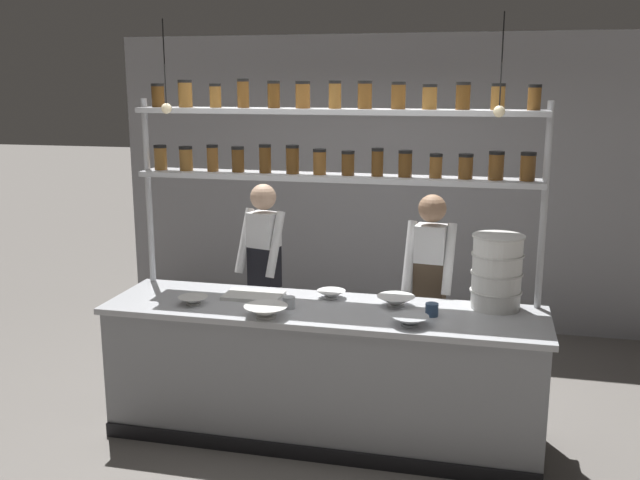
% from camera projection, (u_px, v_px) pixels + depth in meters
% --- Properties ---
extents(ground_plane, '(40.00, 40.00, 0.00)m').
position_uv_depth(ground_plane, '(323.00, 434.00, 4.94)').
color(ground_plane, slate).
extents(back_wall, '(5.34, 0.12, 2.83)m').
position_uv_depth(back_wall, '(381.00, 182.00, 7.04)').
color(back_wall, '#939399').
rests_on(back_wall, ground_plane).
extents(prep_counter, '(2.94, 0.76, 0.92)m').
position_uv_depth(prep_counter, '(323.00, 372.00, 4.84)').
color(prep_counter, gray).
rests_on(prep_counter, ground_plane).
extents(spice_shelf_unit, '(2.82, 0.28, 2.41)m').
position_uv_depth(spice_shelf_unit, '(334.00, 150.00, 4.83)').
color(spice_shelf_unit, '#B7BABF').
rests_on(spice_shelf_unit, ground_plane).
extents(chef_left, '(0.41, 0.34, 1.61)m').
position_uv_depth(chef_left, '(264.00, 270.00, 5.68)').
color(chef_left, black).
rests_on(chef_left, ground_plane).
extents(chef_center, '(0.38, 0.30, 1.60)m').
position_uv_depth(chef_center, '(429.00, 287.00, 5.24)').
color(chef_center, black).
rests_on(chef_center, ground_plane).
extents(container_stack, '(0.34, 0.34, 0.50)m').
position_uv_depth(container_stack, '(497.00, 272.00, 4.68)').
color(container_stack, white).
rests_on(container_stack, prep_counter).
extents(cutting_board, '(0.40, 0.26, 0.02)m').
position_uv_depth(cutting_board, '(254.00, 295.00, 4.96)').
color(cutting_board, silver).
rests_on(cutting_board, prep_counter).
extents(prep_bowl_near_left, '(0.28, 0.28, 0.08)m').
position_uv_depth(prep_bowl_near_left, '(266.00, 312.00, 4.53)').
color(prep_bowl_near_left, silver).
rests_on(prep_bowl_near_left, prep_counter).
extents(prep_bowl_center_front, '(0.20, 0.20, 0.05)m').
position_uv_depth(prep_bowl_center_front, '(331.00, 294.00, 4.94)').
color(prep_bowl_center_front, white).
rests_on(prep_bowl_center_front, prep_counter).
extents(prep_bowl_center_back, '(0.26, 0.26, 0.07)m').
position_uv_depth(prep_bowl_center_back, '(396.00, 301.00, 4.76)').
color(prep_bowl_center_back, white).
rests_on(prep_bowl_center_back, prep_counter).
extents(prep_bowl_near_right, '(0.20, 0.20, 0.06)m').
position_uv_depth(prep_bowl_near_right, '(193.00, 301.00, 4.80)').
color(prep_bowl_near_right, silver).
rests_on(prep_bowl_near_right, prep_counter).
extents(prep_bowl_far_left, '(0.23, 0.23, 0.06)m').
position_uv_depth(prep_bowl_far_left, '(410.00, 321.00, 4.38)').
color(prep_bowl_far_left, '#B2B7BC').
rests_on(prep_bowl_far_left, prep_counter).
extents(serving_cup_front, '(0.08, 0.08, 0.08)m').
position_uv_depth(serving_cup_front, '(289.00, 303.00, 4.71)').
color(serving_cup_front, '#B2B7BC').
rests_on(serving_cup_front, prep_counter).
extents(serving_cup_by_board, '(0.08, 0.08, 0.08)m').
position_uv_depth(serving_cup_by_board, '(432.00, 310.00, 4.56)').
color(serving_cup_by_board, '#334C70').
rests_on(serving_cup_by_board, prep_counter).
extents(pendant_light_row, '(2.20, 0.07, 0.60)m').
position_uv_depth(pendant_light_row, '(324.00, 105.00, 4.45)').
color(pendant_light_row, black).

